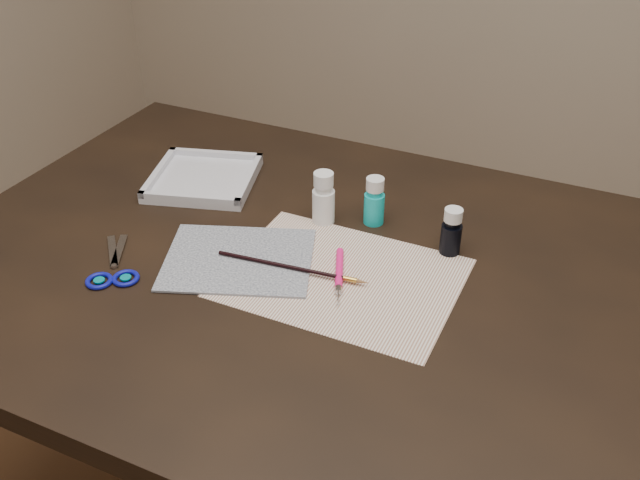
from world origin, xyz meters
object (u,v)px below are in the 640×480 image
at_px(paint_bottle_cyan, 374,201).
at_px(scissors, 111,261).
at_px(paint_bottle_navy, 452,231).
at_px(paint_bottle_white, 323,198).
at_px(palette_tray, 204,178).
at_px(canvas, 239,259).
at_px(paper, 342,278).

bearing_deg(paint_bottle_cyan, scissors, -138.96).
distance_m(paint_bottle_navy, scissors, 0.56).
bearing_deg(paint_bottle_white, scissors, -134.67).
bearing_deg(paint_bottle_white, paint_bottle_cyan, 22.85).
relative_size(paint_bottle_white, palette_tray, 0.50).
height_order(canvas, paint_bottle_cyan, paint_bottle_cyan).
bearing_deg(paint_bottle_navy, scissors, -151.91).
bearing_deg(canvas, paint_bottle_cyan, 52.42).
distance_m(canvas, paint_bottle_navy, 0.35).
bearing_deg(palette_tray, paint_bottle_white, -6.46).
bearing_deg(paper, paint_bottle_cyan, 95.14).
bearing_deg(scissors, canvas, -104.84).
relative_size(paint_bottle_cyan, scissors, 0.53).
bearing_deg(paint_bottle_white, canvas, -113.89).
relative_size(paper, scissors, 2.16).
bearing_deg(palette_tray, canvas, -45.74).
distance_m(paper, palette_tray, 0.41).
distance_m(paint_bottle_white, paint_bottle_navy, 0.23).
relative_size(paint_bottle_navy, palette_tray, 0.43).
bearing_deg(paint_bottle_navy, paint_bottle_cyan, 166.56).
bearing_deg(scissors, paint_bottle_white, -86.39).
distance_m(canvas, paint_bottle_white, 0.19).
bearing_deg(paint_bottle_cyan, canvas, -127.58).
relative_size(paint_bottle_white, paint_bottle_navy, 1.16).
bearing_deg(scissors, paint_bottle_cyan, -90.69).
xyz_separation_m(paint_bottle_white, palette_tray, (-0.27, 0.03, -0.04)).
relative_size(paper, paint_bottle_cyan, 4.10).
xyz_separation_m(paint_bottle_cyan, scissors, (-0.34, -0.30, -0.04)).
bearing_deg(paper, palette_tray, 154.86).
bearing_deg(paint_bottle_white, palette_tray, 173.54).
bearing_deg(palette_tray, paper, -25.14).
height_order(paper, canvas, canvas).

